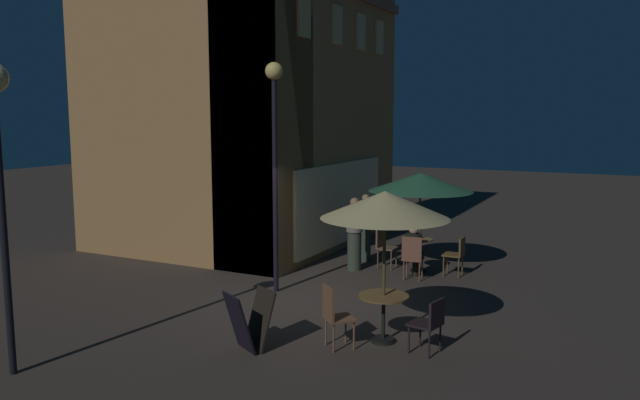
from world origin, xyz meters
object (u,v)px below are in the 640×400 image
at_px(cafe_table_0, 419,250).
at_px(patio_umbrella_1, 385,206).
at_px(menu_sandwich_board, 250,320).
at_px(cafe_chair_1, 457,252).
at_px(street_lamp_near_corner, 275,130).
at_px(cafe_table_1, 383,307).
at_px(cafe_chair_4, 334,312).
at_px(cafe_chair_0, 412,255).
at_px(cafe_chair_2, 384,244).
at_px(patron_standing_1, 366,227).
at_px(patron_seated_0, 414,248).
at_px(cafe_chair_3, 430,321).
at_px(patron_standing_2, 354,234).
at_px(patio_umbrella_0, 421,182).

distance_m(cafe_table_0, patio_umbrella_1, 4.88).
relative_size(menu_sandwich_board, cafe_chair_1, 1.03).
distance_m(street_lamp_near_corner, cafe_table_1, 4.32).
bearing_deg(cafe_table_1, cafe_chair_4, 136.59).
bearing_deg(patio_umbrella_1, cafe_chair_0, 11.61).
xyz_separation_m(cafe_chair_2, patron_standing_1, (0.43, 0.63, 0.26)).
bearing_deg(cafe_table_1, cafe_chair_2, 21.01).
distance_m(cafe_chair_0, patron_seated_0, 0.19).
relative_size(menu_sandwich_board, cafe_chair_3, 1.06).
xyz_separation_m(cafe_chair_1, patron_seated_0, (-0.66, 0.78, 0.15)).
bearing_deg(cafe_chair_0, cafe_chair_1, -51.14).
relative_size(cafe_chair_0, patron_standing_1, 0.59).
height_order(street_lamp_near_corner, cafe_table_1, street_lamp_near_corner).
height_order(menu_sandwich_board, cafe_table_1, menu_sandwich_board).
distance_m(cafe_chair_0, cafe_chair_4, 4.31).
bearing_deg(cafe_chair_3, cafe_chair_1, -68.54).
distance_m(cafe_table_0, patron_seated_0, 0.69).
relative_size(street_lamp_near_corner, patron_standing_1, 2.78).
bearing_deg(patron_standing_2, menu_sandwich_board, 152.16).
bearing_deg(cafe_chair_0, menu_sandwich_board, 161.61).
relative_size(cafe_table_1, cafe_chair_0, 0.82).
height_order(street_lamp_near_corner, cafe_chair_1, street_lamp_near_corner).
distance_m(street_lamp_near_corner, cafe_chair_4, 4.24).
xyz_separation_m(cafe_chair_4, patron_standing_2, (4.60, 1.67, 0.26)).
height_order(street_lamp_near_corner, menu_sandwich_board, street_lamp_near_corner).
height_order(patio_umbrella_1, cafe_chair_1, patio_umbrella_1).
height_order(patio_umbrella_0, patron_standing_1, patio_umbrella_0).
distance_m(street_lamp_near_corner, cafe_chair_1, 4.90).
bearing_deg(patron_standing_2, patron_standing_1, -26.77).
relative_size(cafe_table_1, patron_seated_0, 0.66).
distance_m(cafe_table_0, patio_umbrella_0, 1.54).
xyz_separation_m(cafe_table_1, patron_seated_0, (3.85, 0.78, 0.12)).
relative_size(cafe_chair_1, cafe_chair_4, 0.89).
height_order(cafe_table_0, cafe_chair_4, cafe_chair_4).
xyz_separation_m(cafe_table_0, patio_umbrella_1, (-4.51, -0.87, 1.67)).
bearing_deg(cafe_chair_3, patio_umbrella_1, -0.00).
bearing_deg(cafe_chair_3, street_lamp_near_corner, -14.44).
relative_size(street_lamp_near_corner, patron_standing_2, 2.71).
relative_size(cafe_table_0, cafe_chair_4, 0.78).
bearing_deg(patio_umbrella_0, menu_sandwich_board, 171.95).
bearing_deg(street_lamp_near_corner, patio_umbrella_1, -119.59).
bearing_deg(patron_standing_1, cafe_chair_3, -108.82).
bearing_deg(menu_sandwich_board, patron_seated_0, 19.69).
xyz_separation_m(patio_umbrella_0, patio_umbrella_1, (-4.51, -0.87, 0.13)).
height_order(patron_seated_0, patron_standing_1, patron_standing_1).
height_order(cafe_chair_2, patron_standing_2, patron_standing_2).
bearing_deg(cafe_chair_1, cafe_chair_0, 46.69).
height_order(cafe_chair_3, patron_seated_0, patron_seated_0).
height_order(street_lamp_near_corner, patio_umbrella_1, street_lamp_near_corner).
bearing_deg(cafe_table_1, menu_sandwich_board, 126.38).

